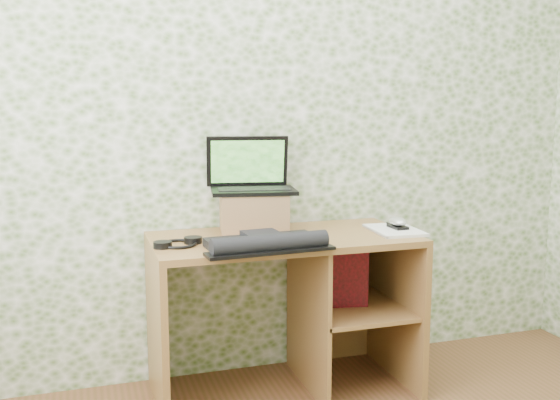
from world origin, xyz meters
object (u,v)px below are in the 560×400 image
object	(u,v)px
laptop	(251,179)
desk	(297,289)
notepad	(395,230)
keyboard	(266,243)
riser	(253,212)

from	to	relation	value
laptop	desk	bearing A→B (deg)	-31.78
laptop	notepad	xyz separation A→B (m)	(0.64, -0.25, -0.24)
laptop	keyboard	bearing A→B (deg)	-87.27
desk	riser	distance (m)	0.42
desk	riser	xyz separation A→B (m)	(-0.18, 0.12, 0.36)
riser	notepad	bearing A→B (deg)	-18.31
desk	notepad	xyz separation A→B (m)	(0.46, -0.09, 0.28)
desk	riser	world-z (taller)	riser
desk	keyboard	distance (m)	0.45
riser	keyboard	world-z (taller)	riser
laptop	notepad	bearing A→B (deg)	-12.23
desk	notepad	distance (m)	0.54
laptop	riser	bearing A→B (deg)	-80.57
notepad	desk	bearing A→B (deg)	172.17
desk	keyboard	world-z (taller)	keyboard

